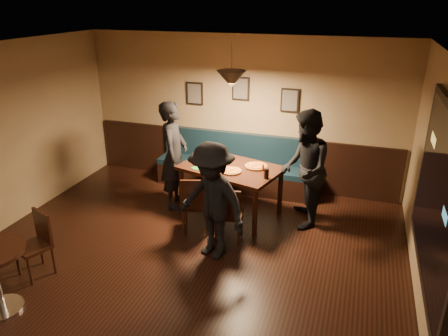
{
  "coord_description": "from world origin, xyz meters",
  "views": [
    {
      "loc": [
        2.11,
        -3.85,
        3.41
      ],
      "look_at": [
        0.22,
        1.86,
        0.95
      ],
      "focal_mm": 33.95,
      "sensor_mm": 36.0,
      "label": 1
    }
  ],
  "objects_px": {
    "chair_near_right": "(229,213)",
    "diner_front": "(212,201)",
    "tabasco_bottle": "(263,167)",
    "diner_left": "(174,155)",
    "diner_right": "(304,170)",
    "soda_glass": "(266,173)",
    "chair_near_left": "(196,203)",
    "booth_bench": "(236,163)",
    "cafe_chair_far": "(33,246)",
    "dining_table": "(231,190)"
  },
  "relations": [
    {
      "from": "booth_bench",
      "to": "chair_near_left",
      "type": "bearing_deg",
      "value": -94.14
    },
    {
      "from": "cafe_chair_far",
      "to": "booth_bench",
      "type": "bearing_deg",
      "value": -94.5
    },
    {
      "from": "diner_left",
      "to": "diner_front",
      "type": "distance_m",
      "value": 1.7
    },
    {
      "from": "diner_front",
      "to": "soda_glass",
      "type": "xyz_separation_m",
      "value": [
        0.52,
        0.99,
        0.08
      ]
    },
    {
      "from": "soda_glass",
      "to": "diner_front",
      "type": "bearing_deg",
      "value": -117.52
    },
    {
      "from": "chair_near_left",
      "to": "diner_right",
      "type": "distance_m",
      "value": 1.74
    },
    {
      "from": "diner_left",
      "to": "cafe_chair_far",
      "type": "xyz_separation_m",
      "value": [
        -0.91,
        -2.42,
        -0.49
      ]
    },
    {
      "from": "soda_glass",
      "to": "tabasco_bottle",
      "type": "distance_m",
      "value": 0.29
    },
    {
      "from": "tabasco_bottle",
      "to": "booth_bench",
      "type": "bearing_deg",
      "value": 126.82
    },
    {
      "from": "chair_near_left",
      "to": "soda_glass",
      "type": "distance_m",
      "value": 1.17
    },
    {
      "from": "soda_glass",
      "to": "booth_bench",
      "type": "bearing_deg",
      "value": 124.38
    },
    {
      "from": "chair_near_right",
      "to": "diner_right",
      "type": "distance_m",
      "value": 1.34
    },
    {
      "from": "diner_right",
      "to": "soda_glass",
      "type": "bearing_deg",
      "value": -71.96
    },
    {
      "from": "dining_table",
      "to": "chair_near_right",
      "type": "relative_size",
      "value": 1.77
    },
    {
      "from": "diner_left",
      "to": "diner_right",
      "type": "relative_size",
      "value": 0.99
    },
    {
      "from": "diner_front",
      "to": "soda_glass",
      "type": "bearing_deg",
      "value": 83.21
    },
    {
      "from": "chair_near_left",
      "to": "cafe_chair_far",
      "type": "bearing_deg",
      "value": -150.1
    },
    {
      "from": "booth_bench",
      "to": "cafe_chair_far",
      "type": "xyz_separation_m",
      "value": [
        -1.69,
        -3.41,
        -0.07
      ]
    },
    {
      "from": "chair_near_left",
      "to": "diner_right",
      "type": "bearing_deg",
      "value": 7.58
    },
    {
      "from": "dining_table",
      "to": "tabasco_bottle",
      "type": "relative_size",
      "value": 12.03
    },
    {
      "from": "booth_bench",
      "to": "diner_left",
      "type": "xyz_separation_m",
      "value": [
        -0.78,
        -1.0,
        0.42
      ]
    },
    {
      "from": "diner_front",
      "to": "tabasco_bottle",
      "type": "xyz_separation_m",
      "value": [
        0.4,
        1.25,
        0.07
      ]
    },
    {
      "from": "chair_near_left",
      "to": "tabasco_bottle",
      "type": "relative_size",
      "value": 7.13
    },
    {
      "from": "chair_near_right",
      "to": "tabasco_bottle",
      "type": "xyz_separation_m",
      "value": [
        0.31,
        0.78,
        0.46
      ]
    },
    {
      "from": "diner_front",
      "to": "soda_glass",
      "type": "distance_m",
      "value": 1.12
    },
    {
      "from": "chair_near_right",
      "to": "diner_front",
      "type": "relative_size",
      "value": 0.53
    },
    {
      "from": "booth_bench",
      "to": "diner_right",
      "type": "distance_m",
      "value": 1.75
    },
    {
      "from": "booth_bench",
      "to": "soda_glass",
      "type": "height_order",
      "value": "booth_bench"
    },
    {
      "from": "diner_front",
      "to": "cafe_chair_far",
      "type": "xyz_separation_m",
      "value": [
        -2.04,
        -1.16,
        -0.41
      ]
    },
    {
      "from": "booth_bench",
      "to": "cafe_chair_far",
      "type": "distance_m",
      "value": 3.81
    },
    {
      "from": "dining_table",
      "to": "tabasco_bottle",
      "type": "height_order",
      "value": "tabasco_bottle"
    },
    {
      "from": "diner_left",
      "to": "cafe_chair_far",
      "type": "bearing_deg",
      "value": 149.71
    },
    {
      "from": "diner_right",
      "to": "diner_front",
      "type": "bearing_deg",
      "value": -50.51
    },
    {
      "from": "chair_near_right",
      "to": "diner_front",
      "type": "xyz_separation_m",
      "value": [
        -0.09,
        -0.48,
        0.4
      ]
    },
    {
      "from": "dining_table",
      "to": "soda_glass",
      "type": "height_order",
      "value": "soda_glass"
    },
    {
      "from": "chair_near_right",
      "to": "diner_left",
      "type": "relative_size",
      "value": 0.48
    },
    {
      "from": "chair_near_right",
      "to": "cafe_chair_far",
      "type": "bearing_deg",
      "value": -150.24
    },
    {
      "from": "dining_table",
      "to": "diner_left",
      "type": "distance_m",
      "value": 1.12
    },
    {
      "from": "diner_right",
      "to": "diner_front",
      "type": "xyz_separation_m",
      "value": [
        -1.04,
        -1.29,
        -0.1
      ]
    },
    {
      "from": "dining_table",
      "to": "cafe_chair_far",
      "type": "xyz_separation_m",
      "value": [
        -1.9,
        -2.42,
        0.01
      ]
    },
    {
      "from": "booth_bench",
      "to": "chair_near_left",
      "type": "xyz_separation_m",
      "value": [
        -0.12,
        -1.69,
        -0.04
      ]
    },
    {
      "from": "diner_front",
      "to": "tabasco_bottle",
      "type": "distance_m",
      "value": 1.32
    },
    {
      "from": "tabasco_bottle",
      "to": "soda_glass",
      "type": "bearing_deg",
      "value": -66.34
    },
    {
      "from": "diner_right",
      "to": "cafe_chair_far",
      "type": "relative_size",
      "value": 2.17
    },
    {
      "from": "chair_near_left",
      "to": "diner_front",
      "type": "relative_size",
      "value": 0.55
    },
    {
      "from": "chair_near_right",
      "to": "diner_left",
      "type": "height_order",
      "value": "diner_left"
    },
    {
      "from": "diner_right",
      "to": "cafe_chair_far",
      "type": "distance_m",
      "value": 3.97
    },
    {
      "from": "dining_table",
      "to": "chair_near_right",
      "type": "distance_m",
      "value": 0.82
    },
    {
      "from": "cafe_chair_far",
      "to": "chair_near_right",
      "type": "bearing_deg",
      "value": -120.77
    },
    {
      "from": "dining_table",
      "to": "chair_near_right",
      "type": "xyz_separation_m",
      "value": [
        0.23,
        -0.79,
        0.02
      ]
    }
  ]
}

